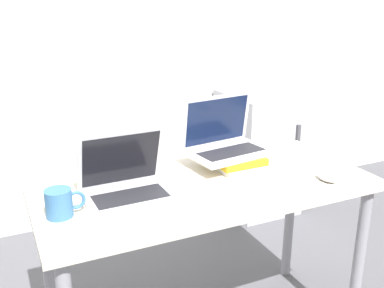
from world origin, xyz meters
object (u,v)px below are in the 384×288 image
(laptop_on_books, at_px, (225,142))
(mug, at_px, (60,203))
(wireless_keyboard, at_px, (276,187))
(mini_fridge, at_px, (257,151))
(mouse, at_px, (327,177))
(book_stack, at_px, (234,160))
(laptop_left, at_px, (127,184))

(laptop_on_books, xyz_separation_m, mug, (-0.77, -0.21, -0.05))
(wireless_keyboard, bearing_deg, mini_fridge, 59.66)
(mouse, distance_m, mug, 1.06)
(mug, height_order, mini_fridge, mug)
(book_stack, bearing_deg, mini_fridge, 51.68)
(laptop_left, height_order, mini_fridge, laptop_left)
(laptop_left, relative_size, mouse, 3.35)
(book_stack, bearing_deg, wireless_keyboard, -84.97)
(mug, bearing_deg, laptop_on_books, 15.62)
(mouse, bearing_deg, laptop_left, 165.67)
(mouse, distance_m, mini_fridge, 1.38)
(book_stack, xyz_separation_m, mini_fridge, (0.74, 0.94, -0.37))
(laptop_left, xyz_separation_m, book_stack, (0.53, 0.10, -0.02))
(laptop_left, bearing_deg, wireless_keyboard, -18.35)
(mouse, bearing_deg, laptop_on_books, 129.03)
(laptop_left, relative_size, laptop_on_books, 0.87)
(wireless_keyboard, height_order, mouse, mouse)
(wireless_keyboard, bearing_deg, laptop_on_books, 98.13)
(wireless_keyboard, bearing_deg, mouse, -4.47)
(laptop_left, relative_size, mini_fridge, 0.40)
(laptop_on_books, bearing_deg, mug, -164.38)
(laptop_left, distance_m, laptop_on_books, 0.53)
(book_stack, xyz_separation_m, wireless_keyboard, (0.03, -0.29, -0.02))
(wireless_keyboard, height_order, mug, mug)
(laptop_left, bearing_deg, book_stack, 10.81)
(laptop_left, bearing_deg, mug, -166.22)
(wireless_keyboard, height_order, mini_fridge, mini_fridge)
(mouse, bearing_deg, mug, 172.42)
(laptop_on_books, relative_size, mouse, 3.85)
(laptop_left, bearing_deg, mouse, -14.33)
(laptop_on_books, bearing_deg, mini_fridge, 49.30)
(laptop_on_books, distance_m, mug, 0.80)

